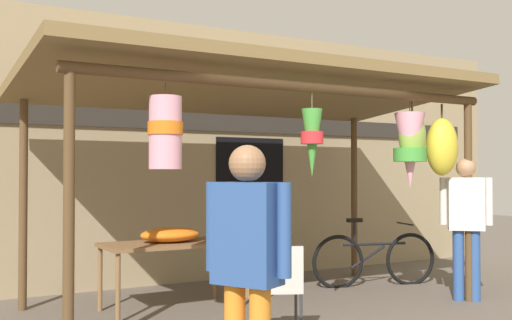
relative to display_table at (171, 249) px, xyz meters
name	(u,v)px	position (x,y,z in m)	size (l,w,h in m)	color
ground_plane	(300,319)	(0.97, -1.09, -0.66)	(30.00, 30.00, 0.00)	#60564C
shop_facade	(193,153)	(0.97, 1.58, 1.11)	(11.29, 0.29, 3.54)	#9E8966
market_stall_canopy	(272,101)	(1.04, -0.43, 1.64)	(5.09, 2.60, 2.64)	brown
display_table	(171,249)	(0.00, 0.00, 0.00)	(1.48, 0.73, 0.73)	brown
flower_heap_on_table	(172,235)	(0.01, 0.00, 0.15)	(0.66, 0.46, 0.16)	orange
folding_chair	(280,283)	(0.39, -1.61, -0.16)	(0.54, 0.54, 0.84)	beige
wicker_basket_by_table	(257,288)	(1.20, 0.18, -0.57)	(0.37, 0.37, 0.19)	olive
parked_bicycle	(374,259)	(2.88, -0.01, -0.31)	(1.70, 0.59, 0.92)	black
vendor_in_orange	(247,258)	(-0.76, -3.09, 0.32)	(0.38, 0.53, 1.66)	orange
customer_foreground	(466,216)	(3.18, -1.28, 0.32)	(0.45, 0.43, 1.66)	#2D5193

